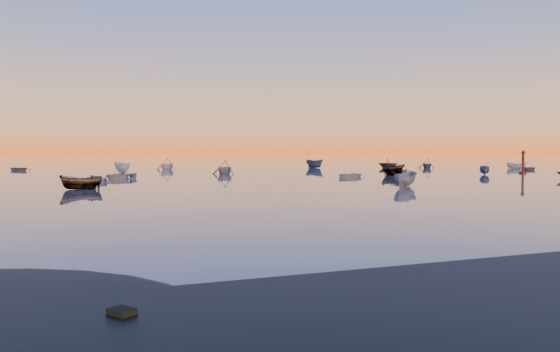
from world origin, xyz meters
name	(u,v)px	position (x,y,z in m)	size (l,w,h in m)	color
ground	(157,165)	(0.00, 100.00, 0.00)	(600.00, 600.00, 0.00)	#645A54
moored_fleet	(213,175)	(0.00, 53.00, 0.00)	(124.00, 58.00, 1.20)	#BBBAB6
boat_near_center	(405,187)	(9.25, 24.00, 0.00)	(3.73, 1.58, 1.29)	slate
channel_marker	(523,164)	(39.57, 41.27, 1.31)	(0.93, 0.93, 3.30)	#42100E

